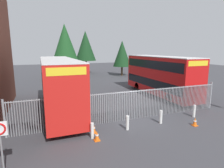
{
  "coord_description": "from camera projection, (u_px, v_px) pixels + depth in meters",
  "views": [
    {
      "loc": [
        -6.08,
        -11.9,
        5.16
      ],
      "look_at": [
        0.0,
        4.0,
        2.0
      ],
      "focal_mm": 30.01,
      "sensor_mm": 36.0,
      "label": 1
    }
  ],
  "objects": [
    {
      "name": "tree_tall_back",
      "position": [
        65.0,
        46.0,
        32.72
      ],
      "size": [
        5.26,
        5.26,
        9.53
      ],
      "color": "#4C3823",
      "rests_on": "ground"
    },
    {
      "name": "double_decker_bus_behind_fence_left",
      "position": [
        160.0,
        74.0,
        20.92
      ],
      "size": [
        2.54,
        10.81,
        4.42
      ],
      "color": "red",
      "rests_on": "ground"
    },
    {
      "name": "bollard_far_right",
      "position": [
        194.0,
        111.0,
        14.43
      ],
      "size": [
        0.2,
        0.2,
        0.95
      ],
      "primitive_type": "cylinder",
      "color": "silver",
      "rests_on": "ground"
    },
    {
      "name": "bollard_center_front",
      "position": [
        127.0,
        123.0,
        12.11
      ],
      "size": [
        0.2,
        0.2,
        0.95
      ],
      "primitive_type": "cylinder",
      "color": "silver",
      "rests_on": "ground"
    },
    {
      "name": "traffic_cone_by_gate",
      "position": [
        195.0,
        122.0,
        12.78
      ],
      "size": [
        0.34,
        0.34,
        0.59
      ],
      "color": "orange",
      "rests_on": "ground"
    },
    {
      "name": "double_decker_bus_near_gate",
      "position": [
        59.0,
        83.0,
        15.24
      ],
      "size": [
        2.54,
        10.81,
        4.42
      ],
      "color": "red",
      "rests_on": "ground"
    },
    {
      "name": "bollard_near_left",
      "position": [
        92.0,
        131.0,
        10.94
      ],
      "size": [
        0.2,
        0.2,
        0.95
      ],
      "primitive_type": "cylinder",
      "color": "silver",
      "rests_on": "ground"
    },
    {
      "name": "tree_short_side",
      "position": [
        122.0,
        54.0,
        36.86
      ],
      "size": [
        3.52,
        3.52,
        6.86
      ],
      "color": "#4C3823",
      "rests_on": "ground"
    },
    {
      "name": "ground_plane",
      "position": [
        100.0,
        95.0,
        21.35
      ],
      "size": [
        100.0,
        100.0,
        0.0
      ],
      "primitive_type": "plane",
      "color": "#3D3D42"
    },
    {
      "name": "bollard_near_right",
      "position": [
        161.0,
        117.0,
        13.17
      ],
      "size": [
        0.2,
        0.2,
        0.95
      ],
      "primitive_type": "cylinder",
      "color": "silver",
      "rests_on": "ground"
    },
    {
      "name": "traffic_cone_near_kerb",
      "position": [
        97.0,
        136.0,
        10.69
      ],
      "size": [
        0.34,
        0.34,
        0.59
      ],
      "color": "orange",
      "rests_on": "ground"
    },
    {
      "name": "tree_mid_row",
      "position": [
        86.0,
        46.0,
        39.64
      ],
      "size": [
        4.34,
        4.34,
        9.0
      ],
      "color": "#4C3823",
      "rests_on": "ground"
    },
    {
      "name": "palisade_fence",
      "position": [
        129.0,
        104.0,
        13.71
      ],
      "size": [
        16.2,
        0.14,
        2.35
      ],
      "color": "gray",
      "rests_on": "ground"
    },
    {
      "name": "traffic_cone_mid_forecourt",
      "position": [
        94.0,
        129.0,
        11.66
      ],
      "size": [
        0.34,
        0.34,
        0.59
      ],
      "color": "orange",
      "rests_on": "ground"
    },
    {
      "name": "speed_limit_sign_post",
      "position": [
        0.0,
        135.0,
        7.46
      ],
      "size": [
        0.6,
        0.14,
        2.4
      ],
      "color": "slate",
      "rests_on": "ground"
    }
  ]
}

